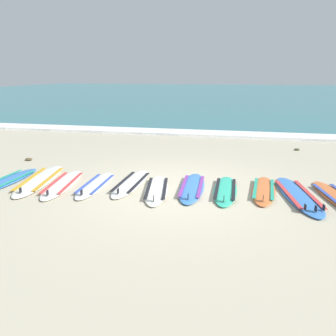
{
  "coord_description": "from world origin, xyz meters",
  "views": [
    {
      "loc": [
        1.31,
        -6.8,
        2.47
      ],
      "look_at": [
        -0.3,
        0.83,
        0.25
      ],
      "focal_mm": 35.94,
      "sensor_mm": 36.0,
      "label": 1
    }
  ],
  "objects": [
    {
      "name": "ground_plane",
      "position": [
        0.0,
        0.0,
        0.0
      ],
      "size": [
        80.0,
        80.0,
        0.0
      ],
      "primitive_type": "plane",
      "color": "#B7AD93"
    },
    {
      "name": "surfboard_8",
      "position": [
        1.92,
        0.29,
        0.04
      ],
      "size": [
        0.64,
        1.98,
        0.18
      ],
      "color": "orange",
      "rests_on": "ground"
    },
    {
      "name": "surfboard_7",
      "position": [
        1.11,
        0.12,
        0.04
      ],
      "size": [
        0.5,
        1.97,
        0.18
      ],
      "color": "#2DB793",
      "rests_on": "ground"
    },
    {
      "name": "seaweed_clump_near_shoreline",
      "position": [
        3.25,
        4.67,
        0.03
      ],
      "size": [
        0.18,
        0.14,
        0.06
      ],
      "primitive_type": "ellipsoid",
      "color": "#384723",
      "rests_on": "ground"
    },
    {
      "name": "surfboard_5",
      "position": [
        -0.34,
        -0.15,
        0.04
      ],
      "size": [
        0.82,
        2.04,
        0.18
      ],
      "color": "silver",
      "rests_on": "ground"
    },
    {
      "name": "surfboard_2",
      "position": [
        -2.52,
        -0.22,
        0.04
      ],
      "size": [
        0.85,
        2.21,
        0.18
      ],
      "color": "white",
      "rests_on": "ground"
    },
    {
      "name": "surfboard_6",
      "position": [
        0.38,
        0.15,
        0.04
      ],
      "size": [
        0.61,
        2.1,
        0.18
      ],
      "color": "#3875CC",
      "rests_on": "ground"
    },
    {
      "name": "surfboard_1",
      "position": [
        -3.2,
        -0.06,
        0.04
      ],
      "size": [
        1.05,
        2.56,
        0.18
      ],
      "color": "silver",
      "rests_on": "ground"
    },
    {
      "name": "sea",
      "position": [
        0.0,
        36.33,
        0.05
      ],
      "size": [
        80.0,
        60.0,
        0.1
      ],
      "primitive_type": "cube",
      "color": "teal",
      "rests_on": "ground"
    },
    {
      "name": "seaweed_clump_mid_sand",
      "position": [
        -4.62,
        1.63,
        0.04
      ],
      "size": [
        0.21,
        0.17,
        0.07
      ],
      "primitive_type": "ellipsoid",
      "color": "#4C4228",
      "rests_on": "ground"
    },
    {
      "name": "surfboard_0",
      "position": [
        -3.9,
        -0.25,
        0.04
      ],
      "size": [
        0.57,
        2.05,
        0.18
      ],
      "color": "#3875CC",
      "rests_on": "ground"
    },
    {
      "name": "surfboard_9",
      "position": [
        2.59,
        0.12,
        0.04
      ],
      "size": [
        0.99,
        2.47,
        0.18
      ],
      "color": "#3875CC",
      "rests_on": "ground"
    },
    {
      "name": "wave_foam_strip",
      "position": [
        0.0,
        6.92,
        0.06
      ],
      "size": [
        80.0,
        1.17,
        0.11
      ],
      "primitive_type": "cube",
      "color": "white",
      "rests_on": "ground"
    },
    {
      "name": "surfboard_3",
      "position": [
        -1.76,
        -0.13,
        0.04
      ],
      "size": [
        0.55,
        1.94,
        0.18
      ],
      "color": "white",
      "rests_on": "ground"
    },
    {
      "name": "surfboard_4",
      "position": [
        -1.02,
        0.16,
        0.04
      ],
      "size": [
        0.56,
        2.1,
        0.18
      ],
      "color": "white",
      "rests_on": "ground"
    }
  ]
}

